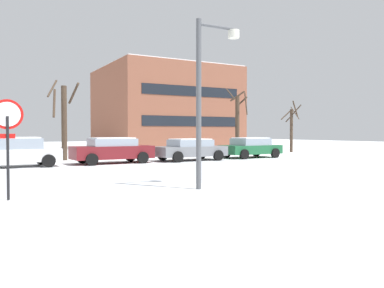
# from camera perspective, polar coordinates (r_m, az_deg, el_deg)

# --- Properties ---
(ground_plane) EXTENTS (120.00, 120.00, 0.00)m
(ground_plane) POSITION_cam_1_polar(r_m,az_deg,el_deg) (12.92, -12.48, -6.00)
(ground_plane) COLOR white
(road_surface) EXTENTS (80.00, 8.35, 0.00)m
(road_surface) POSITION_cam_1_polar(r_m,az_deg,el_deg) (15.96, -15.81, -4.54)
(road_surface) COLOR #B7BCC4
(road_surface) RESTS_ON ground
(stop_sign) EXTENTS (0.76, 0.14, 2.56)m
(stop_sign) POSITION_cam_1_polar(r_m,az_deg,el_deg) (10.85, -25.44, 1.92)
(stop_sign) COLOR black
(stop_sign) RESTS_ON ground
(street_lamp) EXTENTS (1.54, 0.36, 5.13)m
(street_lamp) POSITION_cam_1_polar(r_m,az_deg,el_deg) (11.97, 2.17, 8.58)
(street_lamp) COLOR #4C4F54
(street_lamp) RESTS_ON ground
(parked_car_white) EXTENTS (3.98, 2.23, 1.49)m
(parked_car_white) POSITION_cam_1_polar(r_m,az_deg,el_deg) (21.02, -24.22, -1.06)
(parked_car_white) COLOR white
(parked_car_white) RESTS_ON ground
(parked_car_maroon) EXTENTS (4.43, 2.12, 1.43)m
(parked_car_maroon) POSITION_cam_1_polar(r_m,az_deg,el_deg) (21.93, -11.60, -0.87)
(parked_car_maroon) COLOR maroon
(parked_car_maroon) RESTS_ON ground
(parked_car_gray) EXTENTS (4.38, 2.23, 1.33)m
(parked_car_gray) POSITION_cam_1_polar(r_m,az_deg,el_deg) (23.63, -0.25, -0.76)
(parked_car_gray) COLOR slate
(parked_car_gray) RESTS_ON ground
(parked_car_green) EXTENTS (4.12, 2.25, 1.36)m
(parked_car_green) POSITION_cam_1_polar(r_m,az_deg,el_deg) (26.50, 8.59, -0.48)
(parked_car_green) COLOR #1E6038
(parked_car_green) RESTS_ON ground
(tree_far_mid) EXTENTS (1.89, 1.58, 5.01)m
(tree_far_mid) POSITION_cam_1_polar(r_m,az_deg,el_deg) (25.09, -18.32, 3.58)
(tree_far_mid) COLOR #423326
(tree_far_mid) RESTS_ON ground
(tree_far_left) EXTENTS (1.69, 1.81, 5.10)m
(tree_far_left) POSITION_cam_1_polar(r_m,az_deg,el_deg) (30.04, 6.71, 3.22)
(tree_far_left) COLOR #423326
(tree_far_left) RESTS_ON ground
(tree_far_right) EXTENTS (1.58, 1.48, 4.39)m
(tree_far_right) POSITION_cam_1_polar(r_m,az_deg,el_deg) (34.47, 14.40, 2.43)
(tree_far_right) COLOR #423326
(tree_far_right) RESTS_ON ground
(building_far_right) EXTENTS (12.21, 11.67, 8.19)m
(building_far_right) POSITION_cam_1_polar(r_m,az_deg,el_deg) (40.18, -4.04, 5.14)
(building_far_right) COLOR brown
(building_far_right) RESTS_ON ground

